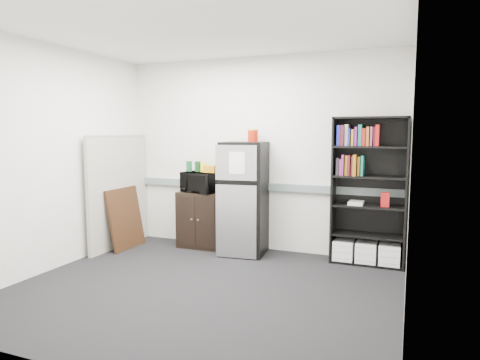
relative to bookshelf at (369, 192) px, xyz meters
The scene contains 18 objects.
floor 2.37m from the bookshelf, 134.33° to the right, with size 4.00×4.00×0.00m, color black.
wall_back 1.60m from the bookshelf, behind, with size 4.00×0.02×2.70m, color white.
wall_right 1.69m from the bookshelf, 73.25° to the right, with size 0.02×3.50×2.70m, color white.
wall_left 3.89m from the bookshelf, 156.08° to the right, with size 0.02×3.50×2.70m, color white.
ceiling 2.83m from the bookshelf, 134.33° to the right, with size 4.00×3.50×0.02m, color white.
electrical_raceway 1.54m from the bookshelf, behind, with size 3.92×0.05×0.10m, color slate.
wall_note 1.99m from the bookshelf, behind, with size 0.14×0.00×0.10m, color white.
bookshelf is the anchor object (origin of this frame).
cubicle_partition 3.46m from the bookshelf, behind, with size 0.06×1.30×1.62m.
cabinet 2.36m from the bookshelf, behind, with size 0.65×0.43×0.81m.
microwave 2.30m from the bookshelf, behind, with size 0.52×0.35×0.29m, color black.
snack_box_a 2.52m from the bookshelf, behind, with size 0.07×0.05×0.15m, color #19592E.
snack_box_b 2.38m from the bookshelf, behind, with size 0.07×0.05×0.15m, color #0C3514.
snack_box_c 2.29m from the bookshelf, behind, with size 0.07×0.05×0.14m, color yellow.
snack_bag 2.16m from the bookshelf, behind, with size 0.18×0.10×0.10m, color orange.
refrigerator 1.63m from the bookshelf, behind, with size 0.63×0.66×1.53m.
coffee_can 1.70m from the bookshelf, behind, with size 0.14×0.14×0.19m.
framed_poster 3.37m from the bookshelf, behind, with size 0.19×0.68×0.87m.
Camera 1 is at (2.00, -3.94, 1.66)m, focal length 32.00 mm.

